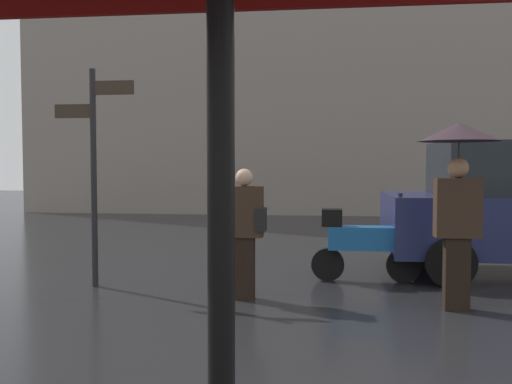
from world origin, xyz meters
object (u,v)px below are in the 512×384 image
object	(u,v)px
parked_scooter	(362,242)
street_signpost	(94,155)
pedestrian_with_umbrella	(458,172)
pedestrian_with_bag	(246,226)

from	to	relation	value
parked_scooter	street_signpost	distance (m)	3.82
parked_scooter	street_signpost	xyz separation A→B (m)	(-3.55, -0.73, 1.19)
pedestrian_with_umbrella	parked_scooter	size ratio (longest dim) A/B	1.40
pedestrian_with_bag	street_signpost	world-z (taller)	street_signpost
pedestrian_with_umbrella	street_signpost	world-z (taller)	street_signpost
pedestrian_with_umbrella	pedestrian_with_bag	world-z (taller)	pedestrian_with_umbrella
pedestrian_with_umbrella	parked_scooter	distance (m)	1.94
pedestrian_with_bag	parked_scooter	bearing A→B (deg)	66.18
pedestrian_with_bag	parked_scooter	xyz separation A→B (m)	(1.47, 1.18, -0.34)
street_signpost	pedestrian_with_bag	bearing A→B (deg)	-12.21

